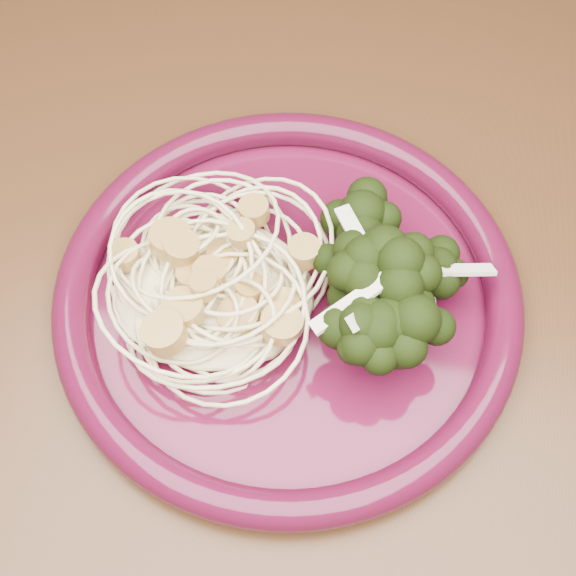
# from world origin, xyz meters

# --- Properties ---
(dining_table) EXTENTS (1.20, 0.80, 0.75)m
(dining_table) POSITION_xyz_m (0.00, 0.00, 0.65)
(dining_table) COLOR #472814
(dining_table) RESTS_ON ground
(dinner_plate) EXTENTS (0.31, 0.31, 0.02)m
(dinner_plate) POSITION_xyz_m (0.10, 0.08, 0.76)
(dinner_plate) COLOR #4A0B24
(dinner_plate) RESTS_ON dining_table
(spaghetti_pile) EXTENTS (0.13, 0.12, 0.03)m
(spaghetti_pile) POSITION_xyz_m (0.06, 0.07, 0.77)
(spaghetti_pile) COLOR beige
(spaghetti_pile) RESTS_ON dinner_plate
(scallop_cluster) EXTENTS (0.13, 0.13, 0.04)m
(scallop_cluster) POSITION_xyz_m (0.06, 0.07, 0.80)
(scallop_cluster) COLOR tan
(scallop_cluster) RESTS_ON spaghetti_pile
(broccoli_pile) EXTENTS (0.11, 0.17, 0.05)m
(broccoli_pile) POSITION_xyz_m (0.16, 0.08, 0.78)
(broccoli_pile) COLOR black
(broccoli_pile) RESTS_ON dinner_plate
(onion_garnish) EXTENTS (0.08, 0.11, 0.05)m
(onion_garnish) POSITION_xyz_m (0.16, 0.08, 0.82)
(onion_garnish) COLOR white
(onion_garnish) RESTS_ON broccoli_pile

